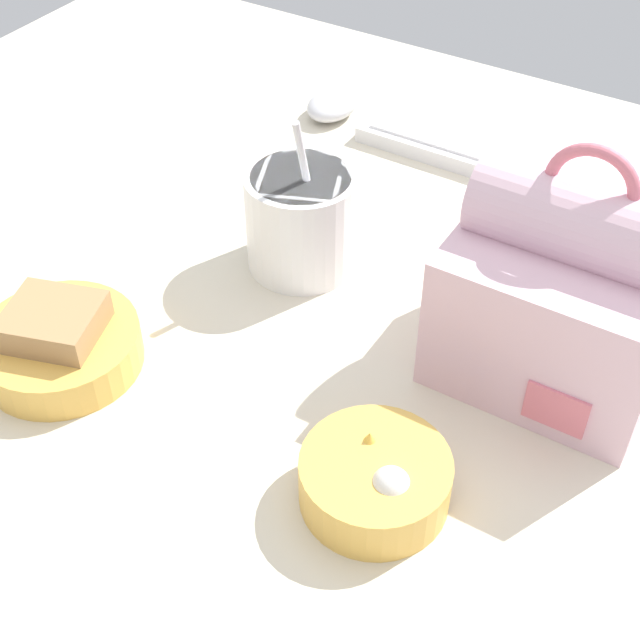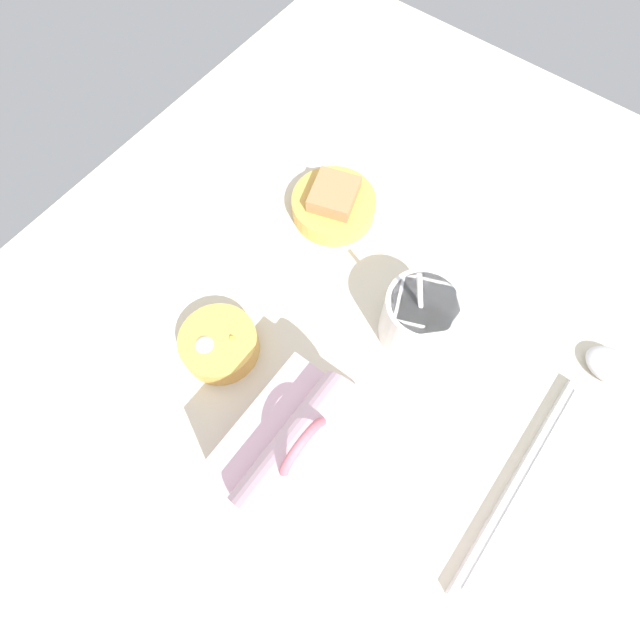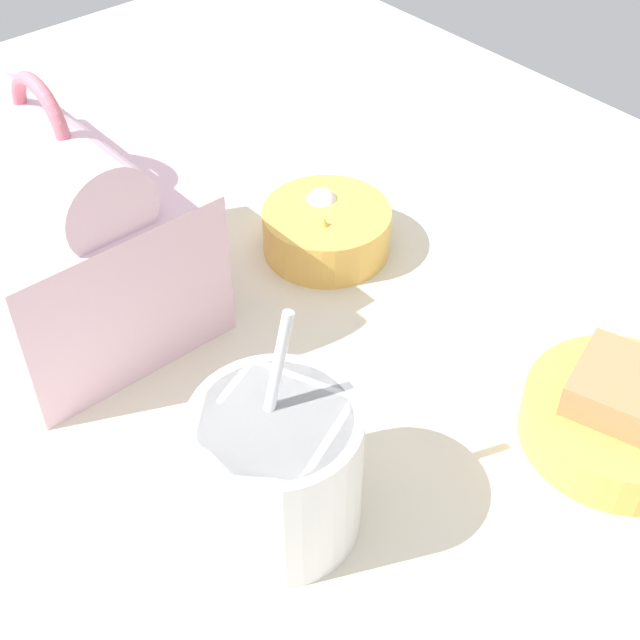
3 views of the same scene
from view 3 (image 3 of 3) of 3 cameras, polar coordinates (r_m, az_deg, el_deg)
The scene contains 5 objects.
desk_surface at distance 67.31cm, azimuth -1.91°, elevation -5.98°, with size 140.00×110.00×2.00cm.
lunch_bag at distance 70.87cm, azimuth -15.72°, elevation 5.06°, with size 17.95×17.20×21.62cm.
soup_cup at distance 56.13cm, azimuth -2.76°, elevation -9.46°, with size 10.68×10.68×16.77cm.
bento_bowl_sandwich at distance 66.25cm, azimuth 18.77°, elevation -5.80°, with size 13.89×13.89×6.13cm.
bento_bowl_snacks at distance 78.84cm, azimuth 0.41°, elevation 5.85°, with size 11.30×11.30×5.07cm.
Camera 3 is at (-35.17, 27.19, 51.54)cm, focal length 50.00 mm.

